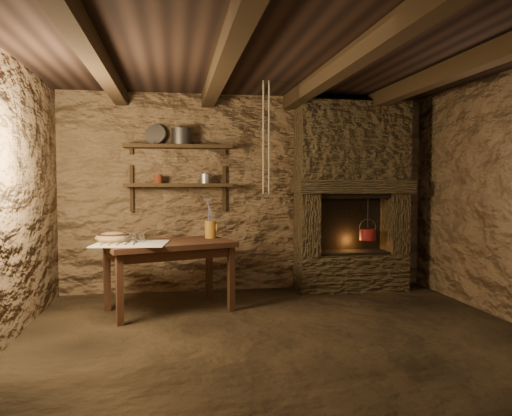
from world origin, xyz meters
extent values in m
plane|color=black|center=(0.00, 0.00, 0.00)|extent=(4.50, 4.50, 0.00)
cube|color=#513A26|center=(0.00, 2.00, 1.20)|extent=(4.50, 0.04, 2.40)
cube|color=#513A26|center=(0.00, -2.00, 1.20)|extent=(4.50, 0.04, 2.40)
cube|color=black|center=(0.00, 0.00, 2.40)|extent=(4.50, 4.00, 0.04)
cube|color=black|center=(-1.50, 0.00, 2.31)|extent=(0.14, 3.95, 0.16)
cube|color=black|center=(-0.50, 0.00, 2.31)|extent=(0.14, 3.95, 0.16)
cube|color=black|center=(0.50, 0.00, 2.31)|extent=(0.14, 3.95, 0.16)
cube|color=black|center=(1.50, 0.00, 2.31)|extent=(0.14, 3.95, 0.16)
cube|color=black|center=(-0.85, 1.84, 1.30)|extent=(1.25, 0.30, 0.04)
cube|color=black|center=(-0.85, 1.84, 1.75)|extent=(1.25, 0.30, 0.04)
cube|color=#322819|center=(1.25, 1.77, 0.23)|extent=(1.35, 0.45, 0.45)
cube|color=#322819|center=(0.69, 1.77, 0.82)|extent=(0.23, 0.45, 0.75)
cube|color=#322819|center=(1.81, 1.77, 0.82)|extent=(0.23, 0.45, 0.75)
cube|color=#322819|center=(1.25, 1.74, 1.28)|extent=(1.43, 0.51, 0.16)
cube|color=#322819|center=(1.25, 1.77, 1.83)|extent=(1.35, 0.45, 0.94)
cube|color=black|center=(1.25, 1.96, 0.82)|extent=(0.90, 0.06, 0.75)
cube|color=#321C11|center=(-0.96, 1.09, 0.70)|extent=(1.43, 1.08, 0.05)
cube|color=#321C11|center=(-0.96, 1.09, 0.61)|extent=(1.29, 0.94, 0.09)
cube|color=beige|center=(-1.33, 0.94, 0.73)|extent=(0.76, 0.64, 0.01)
cylinder|color=#AB7221|center=(-0.51, 1.35, 0.82)|extent=(0.15, 0.15, 0.19)
torus|color=#AB7221|center=(-0.45, 1.35, 0.84)|extent=(0.02, 0.10, 0.10)
ellipsoid|color=olive|center=(-1.53, 1.15, 0.76)|extent=(0.47, 0.47, 0.13)
cylinder|color=#322E2C|center=(-0.81, 1.84, 1.86)|extent=(0.27, 0.27, 0.17)
cylinder|color=#AAABA5|center=(-1.12, 1.94, 1.90)|extent=(0.27, 0.18, 0.25)
cylinder|color=#622413|center=(-1.09, 1.84, 1.37)|extent=(0.13, 0.13, 0.10)
cylinder|color=maroon|center=(1.45, 1.72, 0.69)|extent=(0.22, 0.22, 0.14)
torus|color=#322E2C|center=(1.45, 1.72, 0.77)|extent=(0.22, 0.01, 0.22)
cylinder|color=#322E2C|center=(1.45, 1.72, 0.94)|extent=(0.01, 0.01, 0.44)
camera|label=1|loc=(-0.90, -4.10, 1.34)|focal=35.00mm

